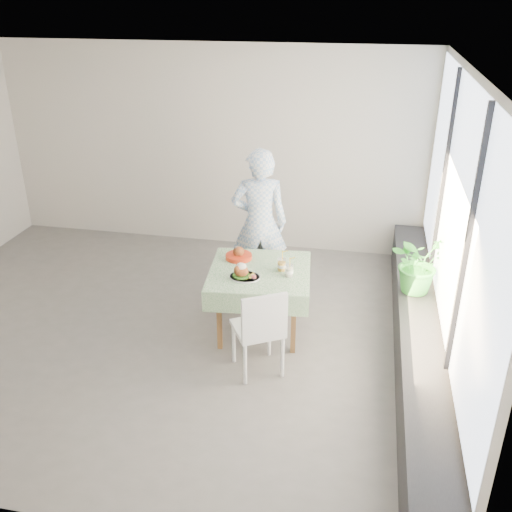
% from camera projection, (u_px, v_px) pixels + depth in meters
% --- Properties ---
extents(floor, '(6.00, 6.00, 0.00)m').
position_uv_depth(floor, '(154.00, 329.00, 6.32)').
color(floor, '#585653').
rests_on(floor, ground).
extents(ceiling, '(6.00, 6.00, 0.00)m').
position_uv_depth(ceiling, '(131.00, 65.00, 5.12)').
color(ceiling, white).
rests_on(ceiling, ground).
extents(wall_back, '(6.00, 0.02, 2.80)m').
position_uv_depth(wall_back, '(211.00, 148.00, 7.93)').
color(wall_back, beige).
rests_on(wall_back, ground).
extents(wall_right, '(0.02, 5.00, 2.80)m').
position_uv_depth(wall_right, '(455.00, 234.00, 5.18)').
color(wall_right, beige).
rests_on(wall_right, ground).
extents(window_pane, '(0.01, 4.80, 2.18)m').
position_uv_depth(window_pane, '(456.00, 208.00, 5.08)').
color(window_pane, '#D1E0F9').
rests_on(window_pane, ground).
extents(window_ledge, '(0.40, 4.80, 0.50)m').
position_uv_depth(window_ledge, '(417.00, 338.00, 5.71)').
color(window_ledge, black).
rests_on(window_ledge, ground).
extents(cafe_table, '(1.14, 1.14, 0.74)m').
position_uv_depth(cafe_table, '(260.00, 294.00, 6.10)').
color(cafe_table, brown).
rests_on(cafe_table, ground).
extents(chair_far, '(0.49, 0.49, 0.87)m').
position_uv_depth(chair_far, '(263.00, 274.00, 6.94)').
color(chair_far, white).
rests_on(chair_far, ground).
extents(chair_near, '(0.60, 0.60, 0.93)m').
position_uv_depth(chair_near, '(258.00, 345.00, 5.52)').
color(chair_near, white).
rests_on(chair_near, ground).
extents(diner, '(0.74, 0.56, 1.82)m').
position_uv_depth(diner, '(259.00, 223.00, 6.72)').
color(diner, '#89AFDB').
rests_on(diner, ground).
extents(main_dish, '(0.32, 0.32, 0.16)m').
position_uv_depth(main_dish, '(243.00, 273.00, 5.80)').
color(main_dish, white).
rests_on(main_dish, cafe_table).
extents(juice_cup_orange, '(0.10, 0.10, 0.27)m').
position_uv_depth(juice_cup_orange, '(282.00, 265.00, 5.94)').
color(juice_cup_orange, white).
rests_on(juice_cup_orange, cafe_table).
extents(juice_cup_lemonade, '(0.09, 0.09, 0.25)m').
position_uv_depth(juice_cup_lemonade, '(289.00, 271.00, 5.83)').
color(juice_cup_lemonade, white).
rests_on(juice_cup_lemonade, cafe_table).
extents(second_dish, '(0.29, 0.29, 0.14)m').
position_uv_depth(second_dish, '(239.00, 255.00, 6.22)').
color(second_dish, red).
rests_on(second_dish, cafe_table).
extents(potted_plant, '(0.78, 0.78, 0.66)m').
position_uv_depth(potted_plant, '(418.00, 262.00, 5.95)').
color(potted_plant, '#2A7F2C').
rests_on(potted_plant, window_ledge).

